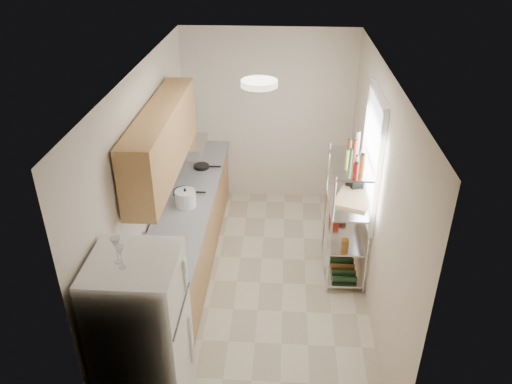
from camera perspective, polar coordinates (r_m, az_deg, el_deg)
room at (r=5.44m, az=0.50°, el=0.35°), size 2.52×4.42×2.62m
counter_run at (r=6.35m, az=-7.64°, el=-4.21°), size 0.63×3.51×0.90m
upper_cabinets at (r=5.45m, az=-10.62°, el=5.88°), size 0.33×2.20×0.72m
range_hood at (r=6.32m, az=-8.18°, el=5.26°), size 0.50×0.60×0.12m
window at (r=5.72m, az=13.09°, el=3.86°), size 0.06×1.00×1.46m
bakers_rack at (r=5.83m, az=10.56°, el=-0.20°), size 0.45×0.90×1.73m
ceiling_dome at (r=4.66m, az=0.37°, el=12.33°), size 0.34×0.34×0.05m
refrigerator at (r=4.41m, az=-12.72°, el=-16.31°), size 0.68×0.68×1.66m
wine_glass_a at (r=3.77m, az=-15.19°, el=-7.18°), size 0.07×0.07×0.19m
wine_glass_b at (r=3.82m, az=-15.62°, el=-6.41°), size 0.08×0.08×0.22m
rice_cooker at (r=5.92m, az=-8.06°, el=-0.73°), size 0.24×0.24×0.20m
frying_pan_large at (r=6.22m, az=-8.33°, el=0.02°), size 0.25×0.25×0.04m
frying_pan_small at (r=6.83m, az=-6.25°, el=2.92°), size 0.21×0.21×0.04m
cutting_board at (r=5.90m, az=11.06°, el=-0.77°), size 0.52×0.59×0.03m
espresso_machine at (r=6.13m, az=11.26°, el=1.52°), size 0.20×0.25×0.25m
storage_bag at (r=6.34m, az=8.99°, el=-2.30°), size 0.12×0.16×0.18m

